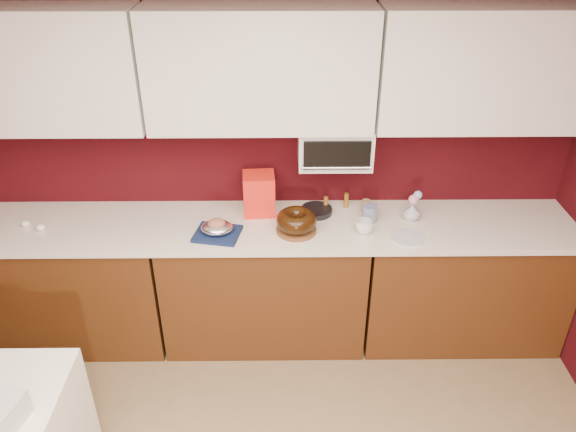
# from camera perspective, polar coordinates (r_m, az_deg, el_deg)

# --- Properties ---
(ceiling) EXTENTS (4.00, 4.50, 0.02)m
(ceiling) POSITION_cam_1_polar(r_m,az_deg,el_deg) (1.14, -7.31, 17.09)
(ceiling) COLOR white
(ceiling) RESTS_ON wall_back
(wall_back) EXTENTS (4.00, 0.02, 2.50)m
(wall_back) POSITION_cam_1_polar(r_m,az_deg,el_deg) (3.68, -2.54, 6.34)
(wall_back) COLOR #3B080C
(wall_back) RESTS_ON floor
(base_cabinet_left) EXTENTS (1.31, 0.58, 0.86)m
(base_cabinet_left) POSITION_cam_1_polar(r_m,az_deg,el_deg) (4.10, -21.47, -6.50)
(base_cabinet_left) COLOR #4D290F
(base_cabinet_left) RESTS_ON floor
(base_cabinet_center) EXTENTS (1.31, 0.58, 0.86)m
(base_cabinet_center) POSITION_cam_1_polar(r_m,az_deg,el_deg) (3.84, -2.39, -6.85)
(base_cabinet_center) COLOR #4D290F
(base_cabinet_center) RESTS_ON floor
(base_cabinet_right) EXTENTS (1.31, 0.58, 0.86)m
(base_cabinet_right) POSITION_cam_1_polar(r_m,az_deg,el_deg) (4.02, 17.11, -6.44)
(base_cabinet_right) COLOR #4D290F
(base_cabinet_right) RESTS_ON floor
(countertop) EXTENTS (4.00, 0.62, 0.04)m
(countertop) POSITION_cam_1_polar(r_m,az_deg,el_deg) (3.58, -2.54, -1.13)
(countertop) COLOR silver
(countertop) RESTS_ON base_cabinet_center
(upper_cabinet_left) EXTENTS (1.31, 0.33, 0.70)m
(upper_cabinet_left) POSITION_cam_1_polar(r_m,az_deg,el_deg) (3.62, -25.06, 13.27)
(upper_cabinet_left) COLOR white
(upper_cabinet_left) RESTS_ON wall_back
(upper_cabinet_center) EXTENTS (1.31, 0.33, 0.70)m
(upper_cabinet_center) POSITION_cam_1_polar(r_m,az_deg,el_deg) (3.32, -2.86, 14.64)
(upper_cabinet_center) COLOR white
(upper_cabinet_center) RESTS_ON wall_back
(upper_cabinet_right) EXTENTS (1.31, 0.33, 0.70)m
(upper_cabinet_right) POSITION_cam_1_polar(r_m,az_deg,el_deg) (3.53, 20.03, 13.86)
(upper_cabinet_right) COLOR white
(upper_cabinet_right) RESTS_ON wall_back
(toaster_oven) EXTENTS (0.45, 0.30, 0.25)m
(toaster_oven) POSITION_cam_1_polar(r_m,az_deg,el_deg) (3.51, 4.77, 7.24)
(toaster_oven) COLOR white
(toaster_oven) RESTS_ON upper_cabinet_center
(toaster_oven_door) EXTENTS (0.40, 0.02, 0.18)m
(toaster_oven_door) POSITION_cam_1_polar(r_m,az_deg,el_deg) (3.36, 5.00, 6.15)
(toaster_oven_door) COLOR black
(toaster_oven_door) RESTS_ON toaster_oven
(toaster_oven_handle) EXTENTS (0.42, 0.02, 0.02)m
(toaster_oven_handle) POSITION_cam_1_polar(r_m,az_deg,el_deg) (3.38, 4.96, 4.89)
(toaster_oven_handle) COLOR silver
(toaster_oven_handle) RESTS_ON toaster_oven
(cake_base) EXTENTS (0.25, 0.25, 0.02)m
(cake_base) POSITION_cam_1_polar(r_m,az_deg,el_deg) (3.49, 0.85, -1.43)
(cake_base) COLOR brown
(cake_base) RESTS_ON countertop
(bundt_cake) EXTENTS (0.30, 0.30, 0.10)m
(bundt_cake) POSITION_cam_1_polar(r_m,az_deg,el_deg) (3.45, 0.86, -0.46)
(bundt_cake) COLOR black
(bundt_cake) RESTS_ON cake_base
(navy_towel) EXTENTS (0.31, 0.28, 0.02)m
(navy_towel) POSITION_cam_1_polar(r_m,az_deg,el_deg) (3.48, -7.19, -1.80)
(navy_towel) COLOR #132148
(navy_towel) RESTS_ON countertop
(foil_ham_nest) EXTENTS (0.25, 0.23, 0.07)m
(foil_ham_nest) POSITION_cam_1_polar(r_m,az_deg,el_deg) (3.46, -7.24, -1.17)
(foil_ham_nest) COLOR white
(foil_ham_nest) RESTS_ON navy_towel
(roasted_ham) EXTENTS (0.14, 0.13, 0.07)m
(roasted_ham) POSITION_cam_1_polar(r_m,az_deg,el_deg) (3.44, -7.26, -0.82)
(roasted_ham) COLOR #B06650
(roasted_ham) RESTS_ON foil_ham_nest
(pandoro_box) EXTENTS (0.21, 0.20, 0.27)m
(pandoro_box) POSITION_cam_1_polar(r_m,az_deg,el_deg) (3.64, -2.96, 2.27)
(pandoro_box) COLOR red
(pandoro_box) RESTS_ON countertop
(dark_pan) EXTENTS (0.27, 0.27, 0.04)m
(dark_pan) POSITION_cam_1_polar(r_m,az_deg,el_deg) (3.68, 2.91, 0.55)
(dark_pan) COLOR black
(dark_pan) RESTS_ON countertop
(coffee_mug) EXTENTS (0.13, 0.13, 0.10)m
(coffee_mug) POSITION_cam_1_polar(r_m,az_deg,el_deg) (3.48, 7.74, -0.97)
(coffee_mug) COLOR silver
(coffee_mug) RESTS_ON countertop
(blue_jar) EXTENTS (0.12, 0.12, 0.11)m
(blue_jar) POSITION_cam_1_polar(r_m,az_deg,el_deg) (3.61, 8.29, 0.24)
(blue_jar) COLOR navy
(blue_jar) RESTS_ON countertop
(flower_vase) EXTENTS (0.12, 0.12, 0.13)m
(flower_vase) POSITION_cam_1_polar(r_m,az_deg,el_deg) (3.67, 12.47, 0.52)
(flower_vase) COLOR #ADB1C4
(flower_vase) RESTS_ON countertop
(flower_pink) EXTENTS (0.06, 0.06, 0.06)m
(flower_pink) POSITION_cam_1_polar(r_m,az_deg,el_deg) (3.63, 12.62, 1.65)
(flower_pink) COLOR pink
(flower_pink) RESTS_ON flower_vase
(flower_blue) EXTENTS (0.05, 0.05, 0.05)m
(flower_blue) POSITION_cam_1_polar(r_m,az_deg,el_deg) (3.64, 13.05, 2.10)
(flower_blue) COLOR #89B2DC
(flower_blue) RESTS_ON flower_vase
(china_plate) EXTENTS (0.21, 0.21, 0.01)m
(china_plate) POSITION_cam_1_polar(r_m,az_deg,el_deg) (3.50, 11.99, -2.15)
(china_plate) COLOR silver
(china_plate) RESTS_ON countertop
(amber_bottle) EXTENTS (0.04, 0.04, 0.09)m
(amber_bottle) POSITION_cam_1_polar(r_m,az_deg,el_deg) (3.72, 3.86, 1.33)
(amber_bottle) COLOR brown
(amber_bottle) RESTS_ON countertop
(paper_cup) EXTENTS (0.06, 0.06, 0.08)m
(paper_cup) POSITION_cam_1_polar(r_m,az_deg,el_deg) (3.72, 7.92, 1.02)
(paper_cup) COLOR olive
(paper_cup) RESTS_ON countertop
(egg_left) EXTENTS (0.06, 0.05, 0.04)m
(egg_left) POSITION_cam_1_polar(r_m,az_deg,el_deg) (3.90, -25.11, -0.72)
(egg_left) COLOR white
(egg_left) RESTS_ON countertop
(egg_right) EXTENTS (0.06, 0.05, 0.04)m
(egg_right) POSITION_cam_1_polar(r_m,az_deg,el_deg) (3.82, -23.85, -1.08)
(egg_right) COLOR white
(egg_right) RESTS_ON countertop
(amber_bottle_tall) EXTENTS (0.04, 0.04, 0.11)m
(amber_bottle_tall) POSITION_cam_1_polar(r_m,az_deg,el_deg) (3.75, 5.93, 1.59)
(amber_bottle_tall) COLOR brown
(amber_bottle_tall) RESTS_ON countertop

